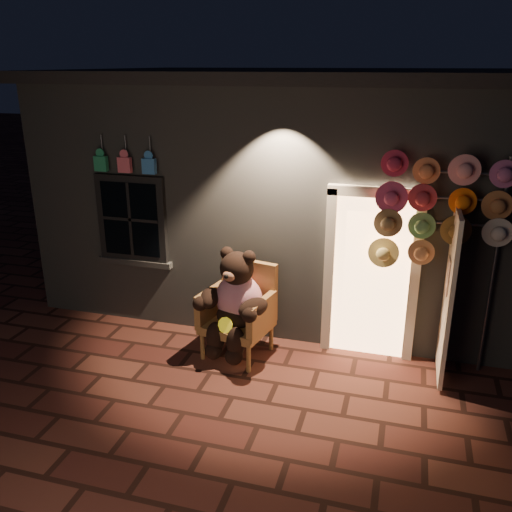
% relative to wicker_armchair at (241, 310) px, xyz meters
% --- Properties ---
extents(ground, '(60.00, 60.00, 0.00)m').
position_rel_wicker_armchair_xyz_m(ground, '(0.22, -1.03, -0.59)').
color(ground, '#5B2D22').
rests_on(ground, ground).
extents(shop_building, '(7.30, 5.95, 3.51)m').
position_rel_wicker_armchair_xyz_m(shop_building, '(0.22, 2.96, 1.14)').
color(shop_building, slate).
rests_on(shop_building, ground).
extents(wicker_armchair, '(0.94, 0.88, 1.19)m').
position_rel_wicker_armchair_xyz_m(wicker_armchair, '(0.00, 0.00, 0.00)').
color(wicker_armchair, olive).
rests_on(wicker_armchair, ground).
extents(teddy_bear, '(0.97, 0.84, 1.36)m').
position_rel_wicker_armchair_xyz_m(teddy_bear, '(-0.02, -0.15, 0.16)').
color(teddy_bear, '#B6133D').
rests_on(teddy_bear, ground).
extents(hat_rack, '(1.68, 0.22, 2.63)m').
position_rel_wicker_armchair_xyz_m(hat_rack, '(2.27, 0.24, 1.42)').
color(hat_rack, '#59595E').
rests_on(hat_rack, ground).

